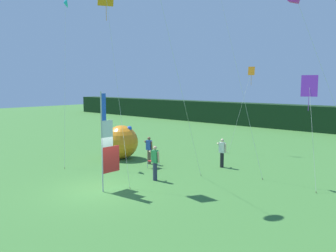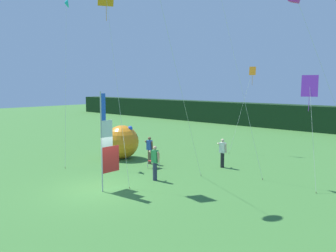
% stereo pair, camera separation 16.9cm
% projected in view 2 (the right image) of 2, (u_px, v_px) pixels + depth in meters
% --- Properties ---
extents(ground_plane, '(120.00, 120.00, 0.00)m').
position_uv_depth(ground_plane, '(102.00, 190.00, 16.39)').
color(ground_plane, '#3D7533').
extents(distant_treeline, '(80.00, 2.40, 2.67)m').
position_uv_depth(distant_treeline, '(318.00, 119.00, 36.54)').
color(distant_treeline, black).
rests_on(distant_treeline, ground).
extents(banner_flag, '(0.06, 1.03, 4.60)m').
position_uv_depth(banner_flag, '(107.00, 144.00, 16.09)').
color(banner_flag, '#B7B7BC').
rests_on(banner_flag, ground).
extents(person_near_banner, '(0.55, 0.48, 1.69)m').
position_uv_depth(person_near_banner, '(150.00, 149.00, 21.68)').
color(person_near_banner, brown).
rests_on(person_near_banner, ground).
extents(person_mid_field, '(0.55, 0.48, 1.79)m').
position_uv_depth(person_mid_field, '(155.00, 162.00, 17.92)').
color(person_mid_field, '#2D334C').
rests_on(person_mid_field, ground).
extents(person_far_left, '(0.55, 0.48, 1.72)m').
position_uv_depth(person_far_left, '(222.00, 152.00, 20.71)').
color(person_far_left, black).
rests_on(person_far_left, ground).
extents(inflatable_balloon, '(2.22, 2.28, 2.22)m').
position_uv_depth(inflatable_balloon, '(122.00, 142.00, 23.21)').
color(inflatable_balloon, orange).
rests_on(inflatable_balloon, ground).
extents(folding_chair, '(0.51, 0.51, 0.89)m').
position_uv_depth(folding_chair, '(155.00, 159.00, 20.65)').
color(folding_chair, '#BCBCC1').
rests_on(folding_chair, ground).
extents(kite_cyan_delta_2, '(2.30, 1.93, 10.28)m').
position_uv_depth(kite_cyan_delta_2, '(66.00, 4.00, 21.87)').
color(kite_cyan_delta_2, brown).
rests_on(kite_cyan_delta_2, ground).
extents(kite_orange_diamond_3, '(0.97, 1.99, 6.17)m').
position_uv_depth(kite_orange_diamond_3, '(251.00, 77.00, 25.06)').
color(kite_orange_diamond_3, brown).
rests_on(kite_orange_diamond_3, ground).
extents(kite_purple_diamond_5, '(1.51, 1.79, 5.36)m').
position_uv_depth(kite_purple_diamond_5, '(310.00, 89.00, 17.06)').
color(kite_purple_diamond_5, brown).
rests_on(kite_purple_diamond_5, ground).
extents(kite_orange_diamond_6, '(2.65, 1.04, 9.83)m').
position_uv_depth(kite_orange_diamond_6, '(107.00, 2.00, 17.36)').
color(kite_orange_diamond_6, brown).
rests_on(kite_orange_diamond_6, ground).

